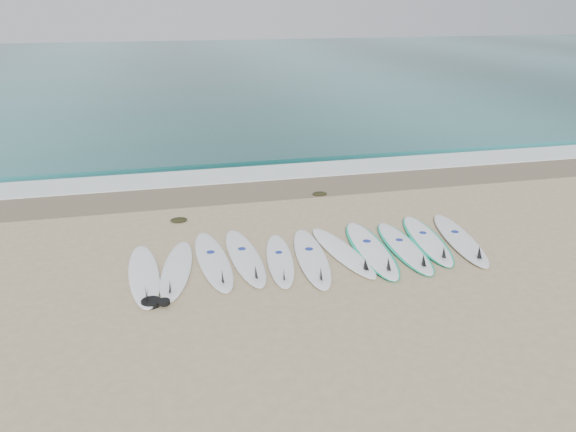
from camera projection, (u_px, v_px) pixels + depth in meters
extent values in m
plane|color=tan|center=(310.00, 255.00, 10.78)|extent=(120.00, 120.00, 0.00)
cube|color=#1F5B5B|center=(188.00, 67.00, 40.24)|extent=(120.00, 55.00, 0.03)
cube|color=brown|center=(267.00, 189.00, 14.49)|extent=(120.00, 1.80, 0.01)
cube|color=silver|center=(257.00, 174.00, 15.76)|extent=(120.00, 1.40, 0.04)
cube|color=#1F5B5B|center=(248.00, 159.00, 17.11)|extent=(120.00, 1.00, 0.10)
ellipsoid|color=white|center=(144.00, 274.00, 9.95)|extent=(0.66, 2.60, 0.08)
cone|color=black|center=(146.00, 292.00, 9.05)|extent=(0.23, 0.28, 0.27)
ellipsoid|color=white|center=(177.00, 269.00, 10.14)|extent=(0.91, 2.52, 0.08)
cone|color=black|center=(170.00, 286.00, 9.25)|extent=(0.25, 0.29, 0.26)
ellipsoid|color=white|center=(213.00, 260.00, 10.49)|extent=(0.72, 2.73, 0.09)
cone|color=black|center=(222.00, 276.00, 9.56)|extent=(0.24, 0.30, 0.29)
cylinder|color=navy|center=(211.00, 252.00, 10.71)|extent=(0.16, 0.16, 0.01)
ellipsoid|color=white|center=(245.00, 256.00, 10.64)|extent=(0.67, 2.68, 0.09)
cone|color=black|center=(256.00, 271.00, 9.71)|extent=(0.24, 0.29, 0.28)
cylinder|color=navy|center=(242.00, 249.00, 10.85)|extent=(0.16, 0.16, 0.01)
ellipsoid|color=white|center=(280.00, 259.00, 10.53)|extent=(0.80, 2.39, 0.08)
cone|color=black|center=(284.00, 274.00, 9.68)|extent=(0.23, 0.27, 0.25)
cylinder|color=navy|center=(279.00, 252.00, 10.72)|extent=(0.15, 0.15, 0.01)
ellipsoid|color=white|center=(311.00, 257.00, 10.62)|extent=(0.84, 2.74, 0.09)
cone|color=black|center=(321.00, 273.00, 9.65)|extent=(0.26, 0.31, 0.29)
cylinder|color=navy|center=(309.00, 249.00, 10.84)|extent=(0.17, 0.17, 0.01)
ellipsoid|color=white|center=(342.00, 251.00, 10.85)|extent=(0.88, 2.56, 0.08)
cone|color=black|center=(366.00, 264.00, 10.00)|extent=(0.25, 0.30, 0.27)
ellipsoid|color=white|center=(371.00, 249.00, 10.96)|extent=(0.75, 2.79, 0.09)
ellipsoid|color=#0EB884|center=(371.00, 249.00, 10.96)|extent=(0.85, 2.82, 0.06)
cone|color=black|center=(388.00, 264.00, 9.98)|extent=(0.25, 0.31, 0.29)
cylinder|color=navy|center=(367.00, 241.00, 11.19)|extent=(0.17, 0.17, 0.01)
ellipsoid|color=white|center=(404.00, 247.00, 11.05)|extent=(0.65, 2.57, 0.08)
ellipsoid|color=#0EB884|center=(404.00, 247.00, 11.06)|extent=(0.74, 2.59, 0.06)
cone|color=black|center=(424.00, 260.00, 10.15)|extent=(0.23, 0.28, 0.27)
cylinder|color=navy|center=(399.00, 240.00, 11.26)|extent=(0.15, 0.15, 0.01)
ellipsoid|color=white|center=(427.00, 239.00, 11.39)|extent=(0.88, 2.62, 0.08)
ellipsoid|color=#0EB884|center=(427.00, 240.00, 11.39)|extent=(0.97, 2.65, 0.06)
cone|color=black|center=(444.00, 252.00, 10.47)|extent=(0.25, 0.30, 0.27)
cylinder|color=navy|center=(423.00, 233.00, 11.61)|extent=(0.17, 0.17, 0.01)
ellipsoid|color=white|center=(459.00, 239.00, 11.41)|extent=(1.00, 2.79, 0.09)
cone|color=black|center=(479.00, 252.00, 10.43)|extent=(0.28, 0.32, 0.29)
cylinder|color=navy|center=(455.00, 232.00, 11.64)|extent=(0.18, 0.18, 0.01)
ellipsoid|color=black|center=(179.00, 220.00, 12.42)|extent=(0.37, 0.29, 0.07)
ellipsoid|color=black|center=(320.00, 194.00, 14.08)|extent=(0.37, 0.29, 0.07)
cylinder|color=black|center=(151.00, 303.00, 9.03)|extent=(0.32, 0.32, 0.08)
cylinder|color=black|center=(164.00, 302.00, 8.97)|extent=(0.20, 0.20, 0.06)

